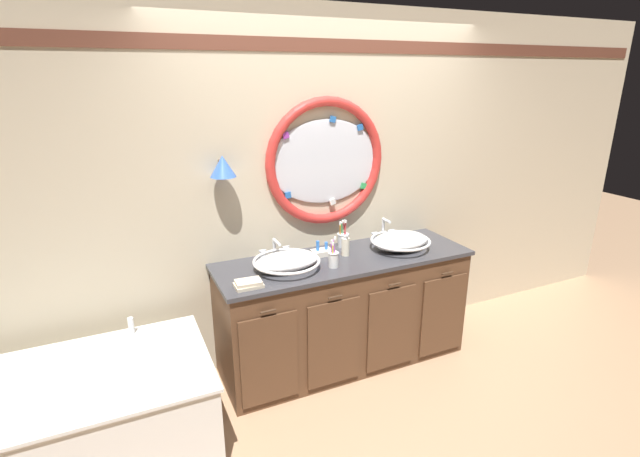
{
  "coord_description": "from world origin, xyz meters",
  "views": [
    {
      "loc": [
        -1.5,
        -2.55,
        2.14
      ],
      "look_at": [
        -0.21,
        0.25,
        1.12
      ],
      "focal_mm": 26.3,
      "sensor_mm": 36.0,
      "label": 1
    }
  ],
  "objects_px": {
    "sink_basin_left": "(287,261)",
    "toothbrush_holder_right": "(343,239)",
    "bathtub": "(51,419)",
    "toiletry_basket": "(322,252)",
    "toothbrush_holder_left": "(333,258)",
    "soap_dispenser": "(345,246)",
    "sink_basin_right": "(400,241)",
    "folded_hand_towel": "(249,284)"
  },
  "relations": [
    {
      "from": "soap_dispenser",
      "to": "sink_basin_left",
      "type": "bearing_deg",
      "value": -172.7
    },
    {
      "from": "folded_hand_towel",
      "to": "toothbrush_holder_right",
      "type": "bearing_deg",
      "value": 24.18
    },
    {
      "from": "soap_dispenser",
      "to": "toiletry_basket",
      "type": "distance_m",
      "value": 0.18
    },
    {
      "from": "sink_basin_right",
      "to": "toothbrush_holder_right",
      "type": "relative_size",
      "value": 2.06
    },
    {
      "from": "toothbrush_holder_left",
      "to": "soap_dispenser",
      "type": "xyz_separation_m",
      "value": [
        0.18,
        0.16,
        0.01
      ]
    },
    {
      "from": "soap_dispenser",
      "to": "folded_hand_towel",
      "type": "relative_size",
      "value": 0.93
    },
    {
      "from": "toothbrush_holder_left",
      "to": "toothbrush_holder_right",
      "type": "height_order",
      "value": "same"
    },
    {
      "from": "sink_basin_right",
      "to": "toothbrush_holder_left",
      "type": "distance_m",
      "value": 0.62
    },
    {
      "from": "sink_basin_left",
      "to": "soap_dispenser",
      "type": "bearing_deg",
      "value": 7.3
    },
    {
      "from": "sink_basin_right",
      "to": "soap_dispenser",
      "type": "bearing_deg",
      "value": 171.93
    },
    {
      "from": "sink_basin_right",
      "to": "toiletry_basket",
      "type": "distance_m",
      "value": 0.61
    },
    {
      "from": "toothbrush_holder_left",
      "to": "soap_dispenser",
      "type": "height_order",
      "value": "toothbrush_holder_left"
    },
    {
      "from": "toothbrush_holder_right",
      "to": "folded_hand_towel",
      "type": "xyz_separation_m",
      "value": [
        -0.87,
        -0.39,
        -0.04
      ]
    },
    {
      "from": "bathtub",
      "to": "toiletry_basket",
      "type": "bearing_deg",
      "value": 12.37
    },
    {
      "from": "bathtub",
      "to": "soap_dispenser",
      "type": "height_order",
      "value": "soap_dispenser"
    },
    {
      "from": "sink_basin_left",
      "to": "sink_basin_right",
      "type": "height_order",
      "value": "sink_basin_right"
    },
    {
      "from": "sink_basin_left",
      "to": "toothbrush_holder_left",
      "type": "distance_m",
      "value": 0.32
    },
    {
      "from": "bathtub",
      "to": "toiletry_basket",
      "type": "height_order",
      "value": "toiletry_basket"
    },
    {
      "from": "sink_basin_left",
      "to": "toiletry_basket",
      "type": "bearing_deg",
      "value": 22.41
    },
    {
      "from": "toiletry_basket",
      "to": "soap_dispenser",
      "type": "bearing_deg",
      "value": -25.23
    },
    {
      "from": "bathtub",
      "to": "toiletry_basket",
      "type": "xyz_separation_m",
      "value": [
        1.81,
        0.4,
        0.54
      ]
    },
    {
      "from": "sink_basin_left",
      "to": "toothbrush_holder_right",
      "type": "relative_size",
      "value": 2.09
    },
    {
      "from": "folded_hand_towel",
      "to": "toothbrush_holder_left",
      "type": "bearing_deg",
      "value": 5.7
    },
    {
      "from": "sink_basin_right",
      "to": "toothbrush_holder_left",
      "type": "relative_size",
      "value": 2.07
    },
    {
      "from": "sink_basin_left",
      "to": "toiletry_basket",
      "type": "xyz_separation_m",
      "value": [
        0.33,
        0.14,
        -0.03
      ]
    },
    {
      "from": "sink_basin_right",
      "to": "soap_dispenser",
      "type": "relative_size",
      "value": 2.81
    },
    {
      "from": "bathtub",
      "to": "toiletry_basket",
      "type": "distance_m",
      "value": 1.94
    },
    {
      "from": "toothbrush_holder_right",
      "to": "toothbrush_holder_left",
      "type": "bearing_deg",
      "value": -126.86
    },
    {
      "from": "toothbrush_holder_right",
      "to": "toiletry_basket",
      "type": "distance_m",
      "value": 0.25
    },
    {
      "from": "sink_basin_right",
      "to": "sink_basin_left",
      "type": "bearing_deg",
      "value": 180.0
    },
    {
      "from": "soap_dispenser",
      "to": "toothbrush_holder_right",
      "type": "bearing_deg",
      "value": 67.82
    },
    {
      "from": "toothbrush_holder_left",
      "to": "toiletry_basket",
      "type": "xyz_separation_m",
      "value": [
        0.02,
        0.23,
        -0.04
      ]
    },
    {
      "from": "soap_dispenser",
      "to": "toothbrush_holder_left",
      "type": "bearing_deg",
      "value": -138.05
    },
    {
      "from": "toothbrush_holder_right",
      "to": "toiletry_basket",
      "type": "height_order",
      "value": "toothbrush_holder_right"
    },
    {
      "from": "soap_dispenser",
      "to": "toiletry_basket",
      "type": "bearing_deg",
      "value": 154.77
    },
    {
      "from": "bathtub",
      "to": "toothbrush_holder_right",
      "type": "xyz_separation_m",
      "value": [
        2.04,
        0.49,
        0.58
      ]
    },
    {
      "from": "toothbrush_holder_left",
      "to": "folded_hand_towel",
      "type": "relative_size",
      "value": 1.27
    },
    {
      "from": "sink_basin_right",
      "to": "soap_dispenser",
      "type": "distance_m",
      "value": 0.44
    },
    {
      "from": "sink_basin_left",
      "to": "folded_hand_towel",
      "type": "xyz_separation_m",
      "value": [
        -0.32,
        -0.16,
        -0.04
      ]
    },
    {
      "from": "toiletry_basket",
      "to": "folded_hand_towel",
      "type": "bearing_deg",
      "value": -155.43
    },
    {
      "from": "toothbrush_holder_left",
      "to": "toothbrush_holder_right",
      "type": "relative_size",
      "value": 1.0
    },
    {
      "from": "folded_hand_towel",
      "to": "toiletry_basket",
      "type": "bearing_deg",
      "value": 24.57
    }
  ]
}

